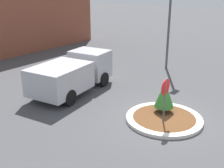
% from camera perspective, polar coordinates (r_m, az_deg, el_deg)
% --- Properties ---
extents(ground_plane, '(120.00, 120.00, 0.00)m').
position_cam_1_polar(ground_plane, '(13.07, 10.49, -7.23)').
color(ground_plane, '#474749').
extents(traffic_island, '(3.45, 3.45, 0.16)m').
position_cam_1_polar(traffic_island, '(13.04, 10.51, -6.93)').
color(traffic_island, silver).
rests_on(traffic_island, ground_plane).
extents(stop_sign, '(0.71, 0.07, 2.16)m').
position_cam_1_polar(stop_sign, '(12.00, 10.73, -1.93)').
color(stop_sign, '#4C4C51').
rests_on(stop_sign, ground_plane).
extents(island_shrub, '(0.92, 0.92, 1.52)m').
position_cam_1_polar(island_shrub, '(13.17, 10.63, -2.03)').
color(island_shrub, brown).
rests_on(island_shrub, traffic_island).
extents(utility_truck, '(5.56, 2.88, 2.02)m').
position_cam_1_polar(utility_truck, '(15.94, -8.05, 2.21)').
color(utility_truck, '#B2B2B7').
rests_on(utility_truck, ground_plane).
extents(storefront_building, '(15.35, 6.07, 7.69)m').
position_cam_1_polar(storefront_building, '(28.12, -20.03, 14.56)').
color(storefront_building, brown).
rests_on(storefront_building, ground_plane).
extents(light_pole, '(0.70, 0.30, 7.04)m').
position_cam_1_polar(light_pole, '(20.20, 11.69, 14.37)').
color(light_pole, '#4C4C51').
rests_on(light_pole, ground_plane).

